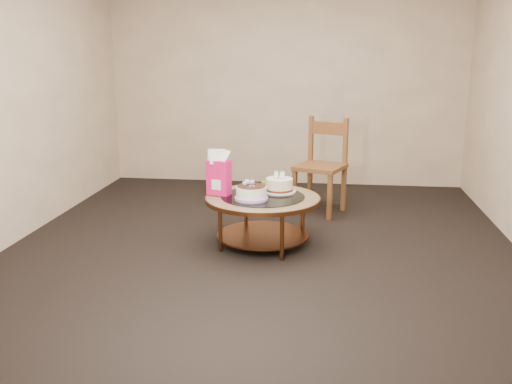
# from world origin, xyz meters

# --- Properties ---
(ground) EXTENTS (5.00, 5.00, 0.00)m
(ground) POSITION_xyz_m (0.00, 0.00, 0.00)
(ground) COLOR black
(ground) RESTS_ON ground
(room_walls) EXTENTS (4.52, 5.02, 2.61)m
(room_walls) POSITION_xyz_m (0.00, 0.00, 1.54)
(room_walls) COLOR beige
(room_walls) RESTS_ON ground
(coffee_table) EXTENTS (1.02, 1.02, 0.46)m
(coffee_table) POSITION_xyz_m (0.00, -0.00, 0.38)
(coffee_table) COLOR #5A3119
(coffee_table) RESTS_ON ground
(decorated_cake) EXTENTS (0.29, 0.29, 0.17)m
(decorated_cake) POSITION_xyz_m (-0.09, -0.13, 0.51)
(decorated_cake) COLOR #B290CB
(decorated_cake) RESTS_ON coffee_table
(cream_cake) EXTENTS (0.30, 0.30, 0.19)m
(cream_cake) POSITION_xyz_m (0.13, 0.17, 0.52)
(cream_cake) COLOR white
(cream_cake) RESTS_ON coffee_table
(gift_bag) EXTENTS (0.22, 0.18, 0.40)m
(gift_bag) POSITION_xyz_m (-0.39, 0.01, 0.66)
(gift_bag) COLOR #E91564
(gift_bag) RESTS_ON coffee_table
(pillar_candle) EXTENTS (0.12, 0.12, 0.09)m
(pillar_candle) POSITION_xyz_m (-0.01, 0.26, 0.49)
(pillar_candle) COLOR #F1D263
(pillar_candle) RESTS_ON coffee_table
(dining_chair) EXTENTS (0.61, 0.61, 1.01)m
(dining_chair) POSITION_xyz_m (0.50, 1.17, 0.51)
(dining_chair) COLOR brown
(dining_chair) RESTS_ON ground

